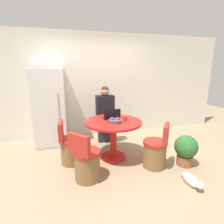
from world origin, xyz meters
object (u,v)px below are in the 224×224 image
(refrigerator, at_px, (50,107))
(person_seated, at_px, (105,113))
(cat, at_px, (192,180))
(laptop, at_px, (111,117))
(dining_table, at_px, (113,131))
(fruit_bowl, at_px, (115,121))
(chair_near_right_corner, at_px, (156,152))
(chair_left_side, at_px, (71,148))
(potted_plant, at_px, (186,149))
(chair_near_left_corner, at_px, (87,163))

(refrigerator, relative_size, person_seated, 1.32)
(cat, bearing_deg, laptop, -147.96)
(dining_table, relative_size, fruit_bowl, 4.40)
(chair_near_right_corner, relative_size, chair_left_side, 1.00)
(laptop, bearing_deg, dining_table, 89.46)
(refrigerator, height_order, chair_left_side, refrigerator)
(refrigerator, xyz_separation_m, person_seated, (1.21, -0.29, -0.15))
(laptop, distance_m, potted_plant, 1.49)
(dining_table, relative_size, cat, 2.39)
(chair_left_side, height_order, person_seated, person_seated)
(refrigerator, distance_m, chair_near_left_corner, 1.82)
(chair_left_side, distance_m, cat, 2.09)
(chair_near_right_corner, height_order, fruit_bowl, fruit_bowl)
(refrigerator, distance_m, person_seated, 1.25)
(chair_near_left_corner, bearing_deg, chair_near_right_corner, -130.38)
(cat, bearing_deg, chair_near_right_corner, -160.52)
(chair_left_side, height_order, potted_plant, chair_left_side)
(chair_left_side, bearing_deg, chair_near_right_corner, -107.42)
(refrigerator, distance_m, chair_left_side, 1.24)
(chair_near_right_corner, xyz_separation_m, laptop, (-0.64, 0.65, 0.52))
(laptop, height_order, potted_plant, laptop)
(chair_near_left_corner, relative_size, cat, 1.82)
(chair_near_right_corner, distance_m, laptop, 1.05)
(chair_left_side, bearing_deg, cat, -121.44)
(chair_near_left_corner, xyz_separation_m, fruit_bowl, (0.60, 0.46, 0.52))
(chair_near_left_corner, distance_m, person_seated, 1.52)
(potted_plant, bearing_deg, dining_table, 154.07)
(chair_near_right_corner, bearing_deg, chair_near_left_corner, -49.62)
(chair_near_left_corner, relative_size, chair_left_side, 1.00)
(person_seated, xyz_separation_m, potted_plant, (1.20, -1.35, -0.43))
(chair_near_right_corner, xyz_separation_m, chair_near_left_corner, (-1.24, -0.06, 0.00))
(dining_table, relative_size, person_seated, 0.79)
(person_seated, distance_m, potted_plant, 1.85)
(dining_table, xyz_separation_m, chair_near_left_corner, (-0.59, -0.56, -0.29))
(refrigerator, height_order, chair_near_left_corner, refrigerator)
(chair_left_side, bearing_deg, dining_table, -90.00)
(chair_left_side, xyz_separation_m, laptop, (0.81, 0.11, 0.52))
(person_seated, xyz_separation_m, fruit_bowl, (-0.00, -0.86, 0.06))
(refrigerator, bearing_deg, laptop, -36.74)
(dining_table, height_order, potted_plant, dining_table)
(dining_table, height_order, chair_left_side, chair_left_side)
(dining_table, height_order, chair_near_right_corner, chair_near_right_corner)
(person_seated, height_order, fruit_bowl, person_seated)
(refrigerator, distance_m, dining_table, 1.63)
(cat, xyz_separation_m, potted_plant, (0.29, 0.55, 0.22))
(fruit_bowl, bearing_deg, refrigerator, 136.49)
(person_seated, bearing_deg, cat, 115.62)
(person_seated, distance_m, cat, 2.20)
(fruit_bowl, height_order, cat, fruit_bowl)
(chair_left_side, distance_m, fruit_bowl, 0.98)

